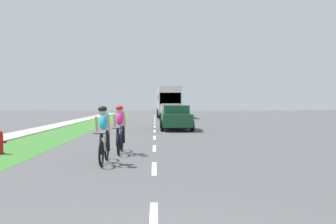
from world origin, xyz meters
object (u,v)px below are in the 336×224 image
object	(u,v)px
cyclist_lead	(104,134)
sedan_dark_green	(176,117)
pickup_silver	(171,112)
bus_white	(168,101)
fire_hydrant_red	(0,142)
cyclist_trailing	(120,129)

from	to	relation	value
cyclist_lead	sedan_dark_green	bearing A→B (deg)	77.61
pickup_silver	bus_white	size ratio (longest dim) A/B	0.44
fire_hydrant_red	bus_white	distance (m)	32.15
cyclist_lead	sedan_dark_green	size ratio (longest dim) A/B	0.40
fire_hydrant_red	cyclist_lead	xyz separation A→B (m)	(3.67, -1.96, 0.44)
cyclist_lead	bus_white	world-z (taller)	bus_white
fire_hydrant_red	pickup_silver	size ratio (longest dim) A/B	0.15
cyclist_lead	pickup_silver	world-z (taller)	pickup_silver
cyclist_lead	cyclist_trailing	world-z (taller)	same
cyclist_trailing	pickup_silver	world-z (taller)	pickup_silver
cyclist_lead	pickup_silver	bearing A→B (deg)	82.70
fire_hydrant_red	sedan_dark_green	xyz separation A→B (m)	(6.39, 10.42, 0.40)
sedan_dark_green	bus_white	distance (m)	21.02
cyclist_lead	cyclist_trailing	bearing A→B (deg)	82.70
cyclist_lead	cyclist_trailing	xyz separation A→B (m)	(0.25, 1.96, 0.00)
cyclist_lead	pickup_silver	size ratio (longest dim) A/B	0.34
bus_white	cyclist_trailing	bearing A→B (deg)	-95.08
fire_hydrant_red	cyclist_trailing	size ratio (longest dim) A/B	0.44
fire_hydrant_red	pickup_silver	distance (m)	21.98
cyclist_trailing	pickup_silver	bearing A→B (deg)	82.69
cyclist_trailing	sedan_dark_green	world-z (taller)	cyclist_trailing
cyclist_lead	sedan_dark_green	world-z (taller)	cyclist_lead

